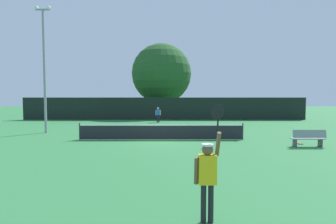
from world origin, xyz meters
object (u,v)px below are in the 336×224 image
tennis_ball (202,148)px  large_tree (162,74)px  player_serving (208,170)px  parked_car_near (179,110)px  spare_racket (299,143)px  courtside_bench (309,138)px  player_receiving (159,113)px  light_pole (45,62)px

tennis_ball → large_tree: size_ratio=0.01×
player_serving → parked_car_near: (0.71, 34.49, -0.37)m
spare_racket → courtside_bench: 1.12m
player_serving → spare_racket: 11.89m
player_receiving → light_pole: bearing=44.4°
spare_racket → large_tree: (-8.55, 21.76, 5.94)m
large_tree → parked_car_near: 6.50m
player_serving → spare_racket: player_serving is taller
tennis_ball → spare_racket: tennis_ball is taller
tennis_ball → light_pole: light_pole is taller
player_receiving → parked_car_near: parked_car_near is taller
courtside_bench → parked_car_near: size_ratio=0.41×
large_tree → tennis_ball: bearing=-83.5°
large_tree → spare_racket: bearing=-68.5°
player_serving → courtside_bench: player_serving is taller
spare_racket → light_pole: (-16.96, 4.67, 5.30)m
tennis_ball → courtside_bench: (5.93, 0.63, 0.45)m
spare_racket → courtside_bench: (0.03, -1.02, 0.46)m
courtside_bench → light_pole: bearing=161.5°
player_receiving → parked_car_near: (2.63, 12.04, -0.19)m
player_receiving → parked_car_near: 12.33m
courtside_bench → light_pole: light_pole is taller
player_receiving → large_tree: size_ratio=0.16×
parked_car_near → player_receiving: bearing=-96.5°
player_serving → player_receiving: (-1.92, 22.45, -0.18)m
spare_racket → large_tree: 24.13m
tennis_ball → large_tree: 24.29m
large_tree → courtside_bench: bearing=-69.4°
player_receiving → light_pole: (-8.26, -8.08, 4.36)m
tennis_ball → spare_racket: (5.90, 1.65, -0.01)m
player_serving → parked_car_near: bearing=88.8°
player_serving → tennis_ball: size_ratio=37.98×
player_serving → large_tree: 31.88m
player_receiving → parked_car_near: size_ratio=0.36×
tennis_ball → player_receiving: bearing=101.0°
spare_racket → light_pole: light_pole is taller
spare_racket → courtside_bench: bearing=-88.5°
player_serving → parked_car_near: size_ratio=0.59×
tennis_ball → parked_car_near: size_ratio=0.02×
player_serving → large_tree: (-1.77, 31.46, 4.81)m
player_receiving → light_pole: 12.34m
tennis_ball → courtside_bench: size_ratio=0.04×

